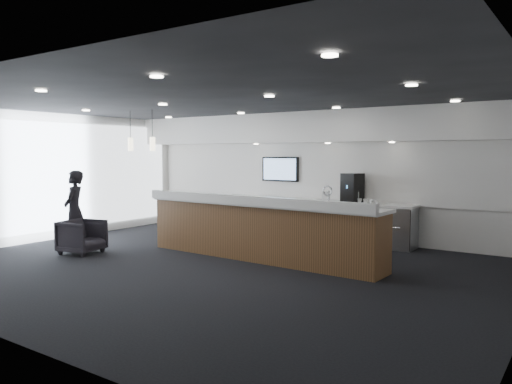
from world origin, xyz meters
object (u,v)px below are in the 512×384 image
Objects in this scene: armchair at (82,237)px; lounge_guest at (74,210)px; service_counter at (260,230)px; coffee_machine at (352,188)px.

lounge_guest is (-0.48, 0.18, 0.50)m from armchair.
service_counter is 3.68m from armchair.
service_counter is 7.92× the size of coffee_machine.
lounge_guest reaches higher than coffee_machine.
armchair is at bearing -151.83° from service_counter.
service_counter is at bearing -95.87° from coffee_machine.
service_counter is at bearing -75.28° from armchair.
armchair is 0.71m from lounge_guest.
coffee_machine is at bearing -55.85° from armchair.
coffee_machine is (0.80, 2.55, 0.70)m from service_counter.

